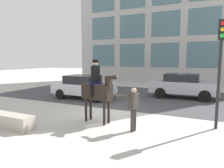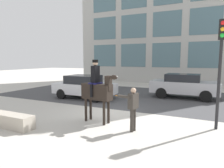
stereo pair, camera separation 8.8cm
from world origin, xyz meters
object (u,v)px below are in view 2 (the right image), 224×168
Objects in this scene: pedestrian_bystander at (133,106)px; street_car_far_lane at (184,85)px; planter_ledge at (6,120)px; street_car_near_lane at (84,86)px; mounted_horse_lead at (97,90)px; traffic_light at (221,57)px.

pedestrian_bystander is 7.55m from street_car_far_lane.
pedestrian_bystander reaches higher than planter_ledge.
street_car_far_lane reaches higher than street_car_near_lane.
mounted_horse_lead is 7.60m from street_car_far_lane.
street_car_far_lane reaches higher than pedestrian_bystander.
street_car_near_lane is (-5.05, 4.54, -0.14)m from pedestrian_bystander.
traffic_light is at bearing -20.85° from street_car_near_lane.
traffic_light is (2.77, 1.56, 1.75)m from pedestrian_bystander.
pedestrian_bystander is 0.40× the size of traffic_light.
pedestrian_bystander is at bearing -97.52° from street_car_far_lane.
street_car_far_lane is 1.68× the size of planter_ledge.
street_car_far_lane is at bearing 106.78° from traffic_light.
mounted_horse_lead is 3.76m from planter_ledge.
traffic_light reaches higher than pedestrian_bystander.
street_car_far_lane is at bearing -85.20° from pedestrian_bystander.
pedestrian_bystander is 6.79m from street_car_near_lane.
traffic_light reaches higher than planter_ledge.
traffic_light is 8.44m from planter_ledge.
traffic_light reaches higher than street_car_near_lane.
mounted_horse_lead reaches higher than street_car_near_lane.
pedestrian_bystander is at bearing -4.15° from mounted_horse_lead.
street_car_near_lane is 1.01× the size of traffic_light.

